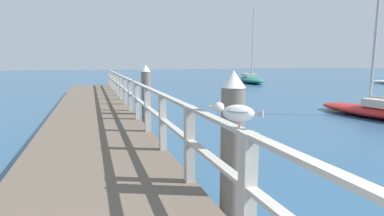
{
  "coord_description": "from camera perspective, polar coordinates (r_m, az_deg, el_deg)",
  "views": [
    {
      "loc": [
        -0.03,
        0.24,
        2.06
      ],
      "look_at": [
        2.32,
        7.31,
        0.92
      ],
      "focal_mm": 28.45,
      "sensor_mm": 36.0,
      "label": 1
    }
  ],
  "objects": [
    {
      "name": "pier_railing",
      "position": [
        10.88,
        -12.04,
        3.47
      ],
      "size": [
        0.12,
        20.56,
        1.03
      ],
      "color": "#B2ADA3",
      "rests_on": "pier_deck"
    },
    {
      "name": "seagull_foreground",
      "position": [
        2.65,
        8.54,
        -0.79
      ],
      "size": [
        0.39,
        0.34,
        0.21
      ],
      "rotation": [
        0.0,
        0.0,
        0.87
      ],
      "color": "white",
      "rests_on": "pier_railing"
    },
    {
      "name": "boat_2",
      "position": [
        30.0,
        10.93,
        5.34
      ],
      "size": [
        2.94,
        5.84,
        7.01
      ],
      "rotation": [
        0.0,
        0.0,
        2.93
      ],
      "color": "#197266",
      "rests_on": "ground_plane"
    },
    {
      "name": "pier_deck",
      "position": [
        10.93,
        -17.96,
        -1.33
      ],
      "size": [
        2.49,
        22.04,
        0.47
      ],
      "primitive_type": "cube",
      "color": "brown",
      "rests_on": "ground_plane"
    },
    {
      "name": "dock_piling_far",
      "position": [
        9.34,
        -8.57,
        2.03
      ],
      "size": [
        0.29,
        0.29,
        1.96
      ],
      "color": "#6B6056",
      "rests_on": "ground_plane"
    },
    {
      "name": "dock_piling_near",
      "position": [
        3.73,
        7.5,
        -8.07
      ],
      "size": [
        0.29,
        0.29,
        1.96
      ],
      "color": "#6B6056",
      "rests_on": "ground_plane"
    },
    {
      "name": "boat_0",
      "position": [
        13.25,
        31.3,
        -0.26
      ],
      "size": [
        2.18,
        4.7,
        5.22
      ],
      "rotation": [
        0.0,
        0.0,
        0.13
      ],
      "color": "red",
      "rests_on": "ground_plane"
    }
  ]
}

